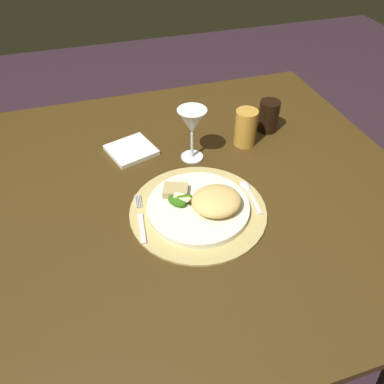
% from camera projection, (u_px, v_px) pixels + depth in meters
% --- Properties ---
extents(ground_plane, '(6.00, 6.00, 0.00)m').
position_uv_depth(ground_plane, '(181.00, 326.00, 1.46)').
color(ground_plane, '#2D1D25').
extents(dining_table, '(1.26, 1.09, 0.72)m').
position_uv_depth(dining_table, '(177.00, 217.00, 1.05)').
color(dining_table, '#3F2B10').
rests_on(dining_table, ground).
extents(placemat, '(0.33, 0.33, 0.01)m').
position_uv_depth(placemat, '(198.00, 210.00, 0.92)').
color(placemat, tan).
rests_on(placemat, dining_table).
extents(dinner_plate, '(0.25, 0.25, 0.02)m').
position_uv_depth(dinner_plate, '(198.00, 207.00, 0.91)').
color(dinner_plate, white).
rests_on(dinner_plate, placemat).
extents(pasta_serving, '(0.12, 0.11, 0.04)m').
position_uv_depth(pasta_serving, '(216.00, 201.00, 0.88)').
color(pasta_serving, '#E6BB68').
rests_on(pasta_serving, dinner_plate).
extents(salad_greens, '(0.07, 0.06, 0.02)m').
position_uv_depth(salad_greens, '(180.00, 200.00, 0.90)').
color(salad_greens, '#3D6E11').
rests_on(salad_greens, dinner_plate).
extents(bread_piece, '(0.07, 0.06, 0.02)m').
position_uv_depth(bread_piece, '(176.00, 191.00, 0.93)').
color(bread_piece, tan).
rests_on(bread_piece, dinner_plate).
extents(fork, '(0.03, 0.16, 0.00)m').
position_uv_depth(fork, '(141.00, 220.00, 0.88)').
color(fork, silver).
rests_on(fork, placemat).
extents(spoon, '(0.02, 0.13, 0.01)m').
position_uv_depth(spoon, '(248.00, 191.00, 0.96)').
color(spoon, silver).
rests_on(spoon, placemat).
extents(napkin, '(0.15, 0.15, 0.01)m').
position_uv_depth(napkin, '(131.00, 150.00, 1.09)').
color(napkin, white).
rests_on(napkin, dining_table).
extents(wine_glass, '(0.08, 0.08, 0.15)m').
position_uv_depth(wine_glass, '(192.00, 123.00, 1.00)').
color(wine_glass, silver).
rests_on(wine_glass, dining_table).
extents(amber_tumbler, '(0.06, 0.06, 0.11)m').
position_uv_depth(amber_tumbler, '(246.00, 128.00, 1.09)').
color(amber_tumbler, gold).
rests_on(amber_tumbler, dining_table).
extents(dark_tumbler, '(0.06, 0.06, 0.10)m').
position_uv_depth(dark_tumbler, '(269.00, 116.00, 1.15)').
color(dark_tumbler, black).
rests_on(dark_tumbler, dining_table).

